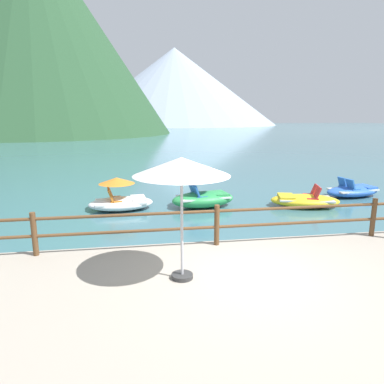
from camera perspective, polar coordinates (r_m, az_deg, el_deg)
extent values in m
plane|color=#3D6B75|center=(46.05, -6.93, 8.22)|extent=(200.00, 200.00, 0.00)
cube|color=#A39989|center=(5.16, 14.42, -25.42)|extent=(28.00, 8.00, 0.40)
cylinder|color=brown|center=(8.15, -24.41, -6.30)|extent=(0.12, 0.12, 0.95)
cylinder|color=brown|center=(8.04, 4.08, -5.41)|extent=(0.12, 0.12, 0.95)
cylinder|color=brown|center=(9.72, 27.55, -3.68)|extent=(0.12, 0.12, 0.95)
cylinder|color=brown|center=(7.95, 4.12, -3.13)|extent=(23.80, 0.07, 0.07)
cylinder|color=brown|center=(8.06, 4.07, -5.73)|extent=(23.80, 0.07, 0.07)
cylinder|color=#B2B2B7|center=(6.24, -1.67, -5.65)|extent=(0.05, 0.05, 2.00)
cone|color=white|center=(6.00, -1.73, 4.21)|extent=(1.70, 1.70, 0.32)
cylinder|color=#333333|center=(6.60, -1.62, -13.59)|extent=(0.40, 0.40, 0.08)
ellipsoid|color=yellow|center=(13.61, 17.99, -1.38)|extent=(2.74, 1.85, 0.46)
cube|color=silver|center=(13.59, 18.02, -1.05)|extent=(2.15, 1.49, 0.06)
cube|color=red|center=(13.85, 18.59, -0.55)|extent=(0.49, 0.49, 0.08)
cube|color=red|center=(13.84, 19.38, 0.33)|extent=(0.30, 0.44, 0.43)
cube|color=red|center=(13.38, 19.03, -1.02)|extent=(0.49, 0.49, 0.08)
cube|color=red|center=(13.37, 19.85, -0.12)|extent=(0.30, 0.44, 0.43)
cube|color=yellow|center=(13.45, 15.17, -0.74)|extent=(0.76, 0.98, 0.12)
ellipsoid|color=white|center=(12.83, -11.54, -1.86)|extent=(2.41, 1.55, 0.45)
cube|color=silver|center=(12.81, -11.56, -1.52)|extent=(1.88, 1.26, 0.06)
cube|color=orange|center=(12.53, -12.29, -1.54)|extent=(0.44, 0.44, 0.08)
cube|color=orange|center=(12.47, -13.16, -0.60)|extent=(0.24, 0.42, 0.43)
cube|color=orange|center=(13.05, -12.39, -0.99)|extent=(0.44, 0.44, 0.08)
cube|color=orange|center=(13.00, -13.23, -0.08)|extent=(0.24, 0.42, 0.43)
cube|color=white|center=(12.84, -8.76, -1.10)|extent=(0.59, 0.98, 0.12)
cone|color=orange|center=(12.65, -12.23, 1.84)|extent=(1.38, 1.38, 0.22)
ellipsoid|color=green|center=(12.90, 1.83, -1.22)|extent=(2.53, 1.57, 0.58)
cube|color=silver|center=(12.87, 1.83, -0.78)|extent=(1.98, 1.27, 0.06)
cube|color=blue|center=(12.58, 1.46, -0.76)|extent=(0.46, 0.46, 0.08)
cube|color=blue|center=(12.47, 0.69, 0.16)|extent=(0.27, 0.43, 0.43)
cube|color=blue|center=(13.02, 0.74, -0.31)|extent=(0.46, 0.46, 0.08)
cube|color=blue|center=(12.92, -0.01, 0.59)|extent=(0.27, 0.43, 0.43)
cube|color=green|center=(13.10, 4.51, -0.31)|extent=(0.65, 0.91, 0.12)
cone|color=blue|center=(12.68, 1.36, 2.57)|extent=(1.31, 1.31, 0.22)
ellipsoid|color=blue|center=(16.09, 24.79, 0.12)|extent=(2.59, 1.57, 0.44)
cube|color=silver|center=(16.08, 24.81, 0.39)|extent=(2.03, 1.27, 0.06)
cube|color=blue|center=(15.77, 24.93, 0.43)|extent=(0.46, 0.46, 0.08)
cube|color=blue|center=(15.61, 24.53, 1.17)|extent=(0.27, 0.43, 0.43)
cube|color=blue|center=(16.11, 23.79, 0.76)|extent=(0.46, 0.46, 0.08)
cube|color=blue|center=(15.95, 23.38, 1.50)|extent=(0.27, 0.43, 0.43)
cube|color=blue|center=(16.53, 26.52, 0.74)|extent=(0.66, 0.91, 0.12)
cone|color=#284C2D|center=(73.37, -24.39, 23.16)|extent=(47.41, 47.41, 36.51)
cone|color=#284C2D|center=(76.54, -15.47, 17.74)|extent=(26.07, 26.07, 21.91)
cone|color=#93A3B7|center=(128.19, -2.87, 16.81)|extent=(71.03, 71.03, 26.18)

